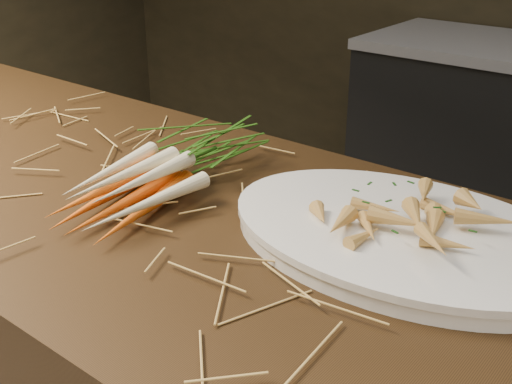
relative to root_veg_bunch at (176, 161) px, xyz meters
The scene contains 4 objects.
straw_bedding 0.08m from the root_veg_bunch, 52.18° to the right, with size 1.40×0.60×0.02m, color #AF7F42, non-canonical shape.
root_veg_bunch is the anchor object (origin of this frame).
serving_platter 0.41m from the root_veg_bunch, ahead, with size 0.51×0.34×0.03m, color white, non-canonical shape.
roasted_veg_heap 0.41m from the root_veg_bunch, ahead, with size 0.25×0.18×0.06m, color #B6883A, non-canonical shape.
Camera 1 is at (0.70, -0.35, 1.35)m, focal length 45.00 mm.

